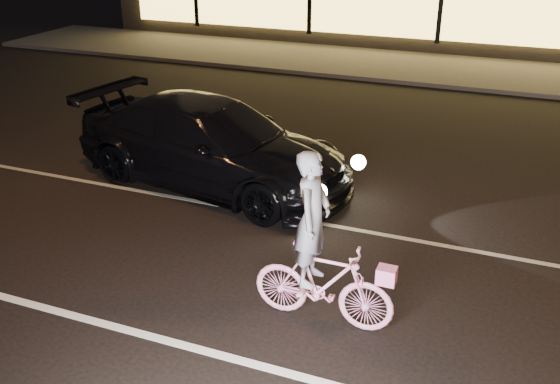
% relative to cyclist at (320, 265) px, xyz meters
% --- Properties ---
extents(ground, '(90.00, 90.00, 0.00)m').
position_rel_cyclist_xyz_m(ground, '(-0.94, 0.44, -0.79)').
color(ground, black).
rests_on(ground, ground).
extents(lane_stripe_near, '(60.00, 0.12, 0.01)m').
position_rel_cyclist_xyz_m(lane_stripe_near, '(-0.94, -1.06, -0.78)').
color(lane_stripe_near, silver).
rests_on(lane_stripe_near, ground).
extents(lane_stripe_far, '(60.00, 0.10, 0.01)m').
position_rel_cyclist_xyz_m(lane_stripe_far, '(-0.94, 2.44, -0.78)').
color(lane_stripe_far, gray).
rests_on(lane_stripe_far, ground).
extents(sidewalk, '(30.00, 4.00, 0.12)m').
position_rel_cyclist_xyz_m(sidewalk, '(-0.94, 13.44, -0.73)').
color(sidewalk, '#383533').
rests_on(sidewalk, ground).
extents(cyclist, '(1.76, 0.60, 2.21)m').
position_rel_cyclist_xyz_m(cyclist, '(0.00, 0.00, 0.00)').
color(cyclist, '#FF3596').
rests_on(cyclist, ground).
extents(sedan, '(5.59, 3.03, 1.54)m').
position_rel_cyclist_xyz_m(sedan, '(-3.11, 3.26, -0.02)').
color(sedan, black).
rests_on(sedan, ground).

